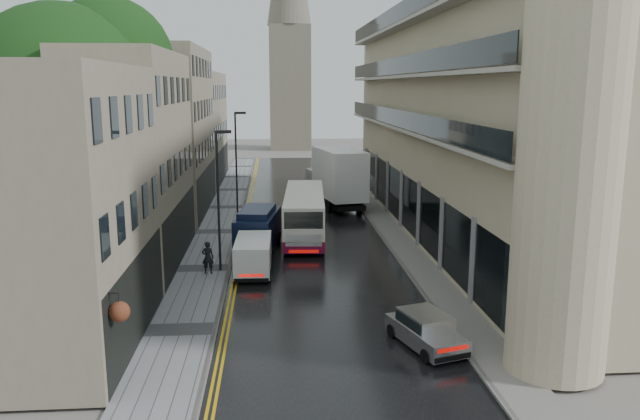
{
  "coord_description": "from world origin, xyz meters",
  "views": [
    {
      "loc": [
        -2.22,
        -12.22,
        9.39
      ],
      "look_at": [
        0.09,
        18.0,
        3.33
      ],
      "focal_mm": 35.0,
      "sensor_mm": 36.0,
      "label": 1
    }
  ],
  "objects": [
    {
      "name": "tree_far",
      "position": [
        -12.2,
        33.0,
        6.23
      ],
      "size": [
        9.24,
        9.24,
        12.46
      ],
      "primitive_type": null,
      "color": "black",
      "rests_on": "ground"
    },
    {
      "name": "old_shop_row",
      "position": [
        -9.45,
        30.0,
        6.0
      ],
      "size": [
        4.5,
        56.0,
        12.0
      ],
      "primitive_type": null,
      "color": "gray",
      "rests_on": "ground"
    },
    {
      "name": "tree_near",
      "position": [
        -12.5,
        20.0,
        6.95
      ],
      "size": [
        10.56,
        10.56,
        13.89
      ],
      "primitive_type": null,
      "color": "black",
      "rests_on": "ground"
    },
    {
      "name": "modern_block",
      "position": [
        10.3,
        26.0,
        7.0
      ],
      "size": [
        8.0,
        40.0,
        14.0
      ],
      "primitive_type": null,
      "color": "#C0AD8F",
      "rests_on": "ground"
    },
    {
      "name": "navy_van",
      "position": [
        -4.3,
        21.66,
        1.3
      ],
      "size": [
        2.75,
        5.26,
        2.56
      ],
      "primitive_type": null,
      "rotation": [
        0.0,
        0.0,
        -0.15
      ],
      "color": "#0E1833",
      "rests_on": "road"
    },
    {
      "name": "white_lorry",
      "position": [
        1.91,
        33.5,
        2.33
      ],
      "size": [
        4.33,
        9.16,
        4.63
      ],
      "primitive_type": null,
      "rotation": [
        0.0,
        0.0,
        0.2
      ],
      "color": "white",
      "rests_on": "road"
    },
    {
      "name": "white_van",
      "position": [
        -4.1,
        16.99,
        0.94
      ],
      "size": [
        1.83,
        4.1,
        1.84
      ],
      "primitive_type": null,
      "rotation": [
        0.0,
        0.0,
        -0.02
      ],
      "color": "white",
      "rests_on": "road"
    },
    {
      "name": "left_sidewalk",
      "position": [
        -5.85,
        27.5,
        0.06
      ],
      "size": [
        2.7,
        85.0,
        0.12
      ],
      "primitive_type": "cube",
      "color": "gray",
      "rests_on": "ground"
    },
    {
      "name": "right_sidewalk",
      "position": [
        5.4,
        27.5,
        0.06
      ],
      "size": [
        1.8,
        85.0,
        0.12
      ],
      "primitive_type": "cube",
      "color": "slate",
      "rests_on": "ground"
    },
    {
      "name": "cream_bus",
      "position": [
        -1.54,
        23.3,
        1.44
      ],
      "size": [
        2.98,
        10.51,
        2.83
      ],
      "primitive_type": null,
      "rotation": [
        0.0,
        0.0,
        -0.06
      ],
      "color": "white",
      "rests_on": "road"
    },
    {
      "name": "road",
      "position": [
        0.0,
        27.5,
        0.01
      ],
      "size": [
        9.0,
        85.0,
        0.02
      ],
      "primitive_type": "cube",
      "color": "black",
      "rests_on": "ground"
    },
    {
      "name": "lamp_post_near",
      "position": [
        -4.97,
        18.78,
        3.66
      ],
      "size": [
        0.81,
        0.41,
        7.08
      ],
      "primitive_type": null,
      "rotation": [
        0.0,
        0.0,
        0.31
      ],
      "color": "black",
      "rests_on": "left_sidewalk"
    },
    {
      "name": "pedestrian",
      "position": [
        -5.53,
        18.23,
        0.94
      ],
      "size": [
        0.62,
        0.43,
        1.64
      ],
      "primitive_type": "imported",
      "rotation": [
        0.0,
        0.0,
        3.07
      ],
      "color": "black",
      "rests_on": "left_sidewalk"
    },
    {
      "name": "church_spire",
      "position": [
        0.5,
        82.0,
        20.0
      ],
      "size": [
        6.4,
        6.4,
        40.0
      ],
      "primitive_type": null,
      "color": "#6F6858",
      "rests_on": "ground"
    },
    {
      "name": "lamp_post_far",
      "position": [
        -4.88,
        33.42,
        3.81
      ],
      "size": [
        0.84,
        0.22,
        7.39
      ],
      "primitive_type": null,
      "rotation": [
        0.0,
        0.0,
        0.04
      ],
      "color": "black",
      "rests_on": "left_sidewalk"
    },
    {
      "name": "silver_hatchback",
      "position": [
        2.96,
        7.43,
        0.67
      ],
      "size": [
        2.51,
        3.79,
        1.31
      ],
      "primitive_type": null,
      "rotation": [
        0.0,
        0.0,
        0.31
      ],
      "color": "#BABABF",
      "rests_on": "road"
    }
  ]
}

